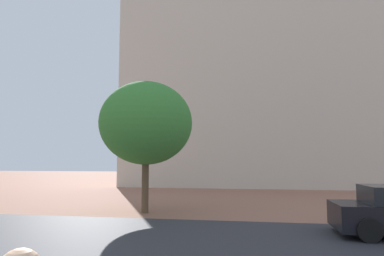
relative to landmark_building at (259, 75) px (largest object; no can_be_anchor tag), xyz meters
The scene contains 4 objects.
ground_plane 24.39m from the landmark_building, 98.15° to the right, with size 120.00×120.00×0.00m, color #93604C.
street_asphalt_strip 25.03m from the landmark_building, 97.89° to the right, with size 120.00×6.29×0.00m, color #2D2D33.
landmark_building is the anchor object (origin of this frame).
tree_curb_far 19.97m from the landmark_building, 105.97° to the right, with size 3.97×3.97×5.59m.
Camera 1 is at (2.43, -0.30, 2.16)m, focal length 32.01 mm.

